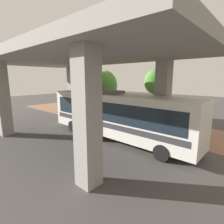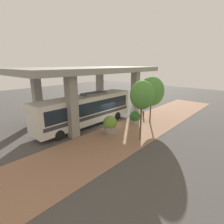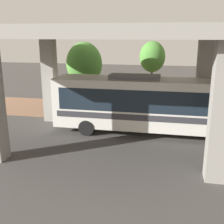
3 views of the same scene
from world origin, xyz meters
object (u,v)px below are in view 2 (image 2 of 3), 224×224
fire_hydrant (143,114)px  planter_middle (135,118)px  planter_front (110,125)px  bus (86,109)px  street_tree_near (142,95)px  street_tree_far (152,91)px

fire_hydrant → planter_middle: size_ratio=0.58×
planter_front → planter_middle: planter_front is taller
bus → planter_front: bus is taller
street_tree_near → fire_hydrant: bearing=-60.6°
fire_hydrant → planter_front: (-0.33, 7.14, 0.45)m
street_tree_far → street_tree_near: bearing=110.6°
planter_front → street_tree_near: 4.86m
fire_hydrant → planter_front: 7.16m
fire_hydrant → planter_middle: 3.26m
planter_front → street_tree_far: street_tree_far is taller
street_tree_near → street_tree_far: size_ratio=1.01×
planter_middle → street_tree_near: 5.78m
planter_front → fire_hydrant: bearing=-87.3°
fire_hydrant → planter_front: size_ratio=0.50×
planter_front → street_tree_near: (-3.40, -0.52, 3.43)m
bus → street_tree_far: street_tree_far is taller
street_tree_near → bus: bearing=5.0°
planter_middle → street_tree_far: bearing=-115.4°
planter_middle → planter_front: bearing=83.9°
street_tree_near → street_tree_far: (2.04, -5.42, -0.49)m
planter_front → planter_middle: size_ratio=1.15×
fire_hydrant → street_tree_far: 3.98m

